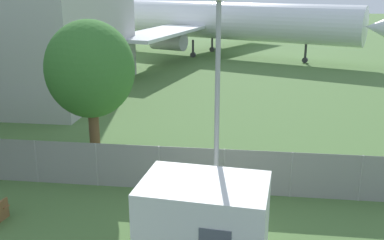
% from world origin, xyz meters
% --- Properties ---
extents(perimeter_fence, '(56.07, 0.07, 1.82)m').
position_xyz_m(perimeter_fence, '(0.00, 10.48, 0.91)').
color(perimeter_fence, gray).
rests_on(perimeter_fence, ground).
extents(airplane, '(38.75, 31.33, 11.75)m').
position_xyz_m(airplane, '(-0.92, 44.95, 3.82)').
color(airplane, silver).
rests_on(airplane, ground).
extents(portable_cabin, '(3.72, 2.73, 2.64)m').
position_xyz_m(portable_cabin, '(2.27, 5.69, 1.32)').
color(portable_cabin, silver).
rests_on(portable_cabin, ground).
extents(tree_near_hangar, '(3.75, 3.75, 6.47)m').
position_xyz_m(tree_near_hangar, '(-3.25, 12.39, 4.38)').
color(tree_near_hangar, brown).
rests_on(tree_near_hangar, ground).
extents(light_mast, '(0.44, 0.44, 7.73)m').
position_xyz_m(light_mast, '(2.40, 8.34, 4.73)').
color(light_mast, '#99999E').
rests_on(light_mast, ground).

